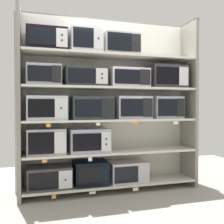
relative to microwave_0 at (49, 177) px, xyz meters
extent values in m
cube|color=gray|center=(0.88, -1.00, -0.28)|extent=(6.45, 6.00, 0.02)
cube|color=beige|center=(0.88, 0.24, 0.99)|extent=(2.65, 0.04, 2.52)
cube|color=gray|center=(-0.38, 0.00, 0.99)|extent=(0.05, 0.44, 2.52)
cube|color=gray|center=(2.13, 0.00, 0.99)|extent=(0.05, 0.44, 2.52)
cube|color=beige|center=(0.88, 0.00, -0.16)|extent=(2.45, 0.44, 0.03)
cube|color=#333132|center=(0.00, 0.00, 0.00)|extent=(0.58, 0.38, 0.29)
cube|color=black|center=(-0.08, -0.19, 0.00)|extent=(0.37, 0.01, 0.21)
cube|color=silver|center=(0.19, -0.19, 0.00)|extent=(0.17, 0.01, 0.23)
cylinder|color=#262628|center=(0.19, -0.20, 0.00)|extent=(0.02, 0.01, 0.02)
cube|color=black|center=(0.56, 0.00, 0.02)|extent=(0.46, 0.37, 0.33)
cube|color=black|center=(0.52, -0.19, 0.02)|extent=(0.33, 0.01, 0.26)
cube|color=black|center=(0.73, -0.19, 0.02)|extent=(0.10, 0.01, 0.26)
cylinder|color=#262628|center=(0.73, -0.20, -0.02)|extent=(0.02, 0.01, 0.02)
cylinder|color=#262628|center=(0.73, -0.20, 0.05)|extent=(0.02, 0.01, 0.02)
cube|color=#BBB0B8|center=(1.11, 0.00, 0.00)|extent=(0.55, 0.38, 0.29)
cube|color=black|center=(1.03, -0.19, 0.00)|extent=(0.34, 0.01, 0.22)
cube|color=#BBB0B8|center=(1.29, -0.19, 0.00)|extent=(0.17, 0.01, 0.23)
cube|color=orange|center=(0.04, -0.22, -0.20)|extent=(0.05, 0.00, 0.04)
cube|color=beige|center=(0.54, -0.22, -0.20)|extent=(0.09, 0.00, 0.03)
cube|color=beige|center=(1.15, -0.22, -0.20)|extent=(0.08, 0.00, 0.05)
cube|color=beige|center=(0.88, 0.00, 0.30)|extent=(2.45, 0.44, 0.03)
cube|color=#A2A1AC|center=(-0.04, 0.00, 0.48)|extent=(0.50, 0.36, 0.34)
cube|color=black|center=(-0.11, -0.18, 0.48)|extent=(0.32, 0.01, 0.28)
cube|color=silver|center=(0.13, -0.18, 0.48)|extent=(0.15, 0.01, 0.27)
cube|color=#9C9BAF|center=(0.54, 0.00, 0.47)|extent=(0.55, 0.39, 0.33)
cube|color=black|center=(0.48, -0.20, 0.47)|extent=(0.38, 0.01, 0.23)
cube|color=silver|center=(0.74, -0.20, 0.47)|extent=(0.13, 0.01, 0.26)
cylinder|color=#262628|center=(0.74, -0.21, 0.44)|extent=(0.02, 0.01, 0.02)
cylinder|color=#262628|center=(0.74, -0.21, 0.51)|extent=(0.02, 0.01, 0.02)
cube|color=orange|center=(-0.07, -0.22, 0.26)|extent=(0.06, 0.00, 0.03)
cube|color=white|center=(0.51, -0.22, 0.25)|extent=(0.05, 0.00, 0.05)
cube|color=beige|center=(0.88, 0.00, 0.75)|extent=(2.45, 0.44, 0.03)
cube|color=#B7BCC0|center=(-0.03, 0.00, 0.93)|extent=(0.52, 0.41, 0.32)
cube|color=black|center=(-0.10, -0.21, 0.93)|extent=(0.33, 0.01, 0.23)
cube|color=silver|center=(0.14, -0.20, 0.93)|extent=(0.16, 0.01, 0.25)
cylinder|color=#262628|center=(0.14, -0.21, 0.93)|extent=(0.02, 0.01, 0.02)
cube|color=#2A3435|center=(0.58, 0.00, 0.92)|extent=(0.56, 0.36, 0.31)
cube|color=black|center=(0.50, -0.18, 0.92)|extent=(0.36, 0.01, 0.23)
cube|color=black|center=(0.76, -0.18, 0.92)|extent=(0.17, 0.01, 0.25)
cube|color=#B3B3BC|center=(1.18, 0.00, 0.93)|extent=(0.51, 0.36, 0.33)
cube|color=black|center=(1.11, -0.18, 0.93)|extent=(0.33, 0.01, 0.24)
cube|color=black|center=(1.35, -0.18, 0.93)|extent=(0.15, 0.01, 0.26)
cube|color=#99A4AF|center=(1.73, 0.00, 0.93)|extent=(0.45, 0.32, 0.33)
cube|color=black|center=(1.67, -0.16, 0.93)|extent=(0.31, 0.01, 0.25)
cube|color=black|center=(1.89, -0.16, 0.93)|extent=(0.12, 0.01, 0.26)
cylinder|color=#262628|center=(1.89, -0.17, 0.89)|extent=(0.02, 0.01, 0.02)
cylinder|color=#262628|center=(1.89, -0.17, 0.97)|extent=(0.02, 0.01, 0.02)
cube|color=orange|center=(-0.02, -0.22, 0.71)|extent=(0.05, 0.00, 0.04)
cube|color=white|center=(0.62, -0.22, 0.71)|extent=(0.05, 0.00, 0.04)
cube|color=orange|center=(1.13, -0.22, 0.72)|extent=(0.08, 0.00, 0.03)
cube|color=beige|center=(1.77, -0.22, 0.71)|extent=(0.08, 0.00, 0.04)
cube|color=beige|center=(0.88, 0.00, 1.21)|extent=(2.45, 0.44, 0.03)
cube|color=#9CA4AA|center=(-0.07, 0.00, 1.36)|extent=(0.44, 0.41, 0.27)
cube|color=black|center=(-0.12, -0.21, 1.36)|extent=(0.30, 0.01, 0.20)
cube|color=black|center=(0.08, -0.21, 1.36)|extent=(0.11, 0.01, 0.22)
cylinder|color=#262628|center=(0.08, -0.22, 1.33)|extent=(0.02, 0.01, 0.02)
cylinder|color=#262628|center=(0.08, -0.22, 1.39)|extent=(0.02, 0.01, 0.02)
cube|color=#2C2E2D|center=(0.49, 0.00, 1.35)|extent=(0.57, 0.34, 0.26)
cube|color=black|center=(0.42, -0.17, 1.35)|extent=(0.37, 0.01, 0.19)
cube|color=silver|center=(0.68, -0.17, 1.35)|extent=(0.16, 0.01, 0.21)
cylinder|color=#262628|center=(0.68, -0.18, 1.33)|extent=(0.02, 0.01, 0.02)
cylinder|color=#262628|center=(0.68, -0.18, 1.38)|extent=(0.02, 0.01, 0.02)
cube|color=silver|center=(1.12, 0.00, 1.36)|extent=(0.56, 0.38, 0.27)
cube|color=black|center=(1.04, -0.19, 1.36)|extent=(0.37, 0.01, 0.20)
cube|color=black|center=(1.30, -0.19, 1.36)|extent=(0.16, 0.01, 0.22)
cube|color=#353037|center=(1.73, 0.00, 1.39)|extent=(0.54, 0.39, 0.33)
cube|color=black|center=(1.66, -0.20, 1.39)|extent=(0.36, 0.01, 0.25)
cube|color=silver|center=(1.91, -0.20, 1.39)|extent=(0.15, 0.01, 0.27)
cube|color=beige|center=(0.88, 0.00, 1.66)|extent=(2.45, 0.44, 0.03)
cube|color=black|center=(-0.03, 0.00, 1.83)|extent=(0.52, 0.36, 0.30)
cube|color=black|center=(-0.09, -0.18, 1.83)|extent=(0.35, 0.01, 0.21)
cube|color=silver|center=(0.15, -0.18, 1.83)|extent=(0.14, 0.01, 0.24)
cylinder|color=#262628|center=(0.15, -0.19, 1.79)|extent=(0.02, 0.01, 0.02)
cylinder|color=#262628|center=(0.15, -0.19, 1.86)|extent=(0.02, 0.01, 0.02)
cube|color=silver|center=(0.49, 0.00, 1.84)|extent=(0.42, 0.41, 0.33)
cube|color=black|center=(0.43, -0.21, 1.84)|extent=(0.27, 0.01, 0.26)
cube|color=silver|center=(0.63, -0.21, 1.84)|extent=(0.13, 0.01, 0.27)
cylinder|color=#262628|center=(0.63, -0.21, 1.84)|extent=(0.02, 0.01, 0.02)
cube|color=beige|center=(1.00, 0.00, 1.83)|extent=(0.51, 0.36, 0.30)
cube|color=black|center=(0.93, -0.18, 1.83)|extent=(0.34, 0.01, 0.25)
cube|color=black|center=(1.17, -0.18, 1.83)|extent=(0.14, 0.01, 0.24)
cylinder|color=#262628|center=(1.17, -0.19, 1.83)|extent=(0.02, 0.01, 0.02)
camera|label=1|loc=(-0.21, -3.66, 0.95)|focal=42.96mm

